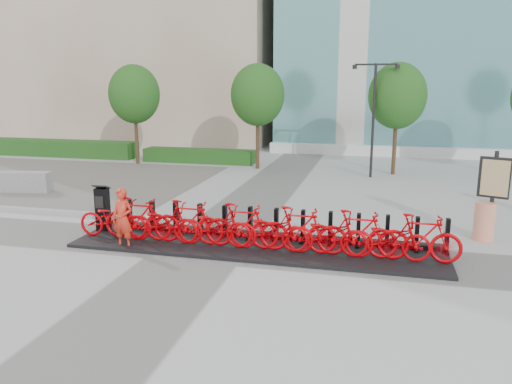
% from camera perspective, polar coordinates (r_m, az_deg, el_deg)
% --- Properties ---
extents(ground, '(120.00, 120.00, 0.00)m').
position_cam_1_polar(ground, '(13.20, -5.81, -6.24)').
color(ground, '#B0B0B0').
extents(gravel_patch, '(14.00, 14.00, 0.00)m').
position_cam_1_polar(gravel_patch, '(23.93, -23.06, 1.34)').
color(gravel_patch, '#51504F').
rests_on(gravel_patch, ground).
extents(hedge_a, '(10.00, 1.40, 0.90)m').
position_cam_1_polar(hedge_a, '(31.39, -21.97, 4.69)').
color(hedge_a, '#17430F').
rests_on(hedge_a, ground).
extents(hedge_b, '(6.00, 1.20, 0.70)m').
position_cam_1_polar(hedge_b, '(26.90, -6.50, 4.14)').
color(hedge_b, '#17430F').
rests_on(hedge_b, ground).
extents(tree_0, '(2.60, 2.60, 5.10)m').
position_cam_1_polar(tree_0, '(26.74, -13.73, 10.80)').
color(tree_0, '#4B3A20').
rests_on(tree_0, ground).
extents(tree_1, '(2.60, 2.60, 5.10)m').
position_cam_1_polar(tree_1, '(24.45, 0.18, 11.02)').
color(tree_1, '#4B3A20').
rests_on(tree_1, ground).
extents(tree_2, '(2.60, 2.60, 5.10)m').
position_cam_1_polar(tree_2, '(23.78, 15.86, 10.51)').
color(tree_2, '#4B3A20').
rests_on(tree_2, ground).
extents(streetlamp, '(2.00, 0.20, 5.00)m').
position_cam_1_polar(streetlamp, '(22.78, 13.32, 9.43)').
color(streetlamp, black).
rests_on(streetlamp, ground).
extents(dock_pad, '(9.60, 2.40, 0.08)m').
position_cam_1_polar(dock_pad, '(13.10, 0.02, -6.14)').
color(dock_pad, black).
rests_on(dock_pad, ground).
extents(dock_rail_posts, '(8.74, 0.50, 0.85)m').
position_cam_1_polar(dock_rail_posts, '(13.32, 2.27, -3.74)').
color(dock_rail_posts, black).
rests_on(dock_rail_posts, dock_pad).
extents(bike_0, '(1.98, 0.69, 1.04)m').
position_cam_1_polar(bike_0, '(14.04, -16.00, -2.96)').
color(bike_0, '#BD0005').
rests_on(bike_0, dock_pad).
extents(bike_1, '(1.92, 0.54, 1.16)m').
position_cam_1_polar(bike_1, '(13.69, -13.39, -2.96)').
color(bike_1, '#BD0005').
rests_on(bike_1, dock_pad).
extents(bike_2, '(1.98, 0.69, 1.04)m').
position_cam_1_polar(bike_2, '(13.40, -10.63, -3.42)').
color(bike_2, '#BD0005').
rests_on(bike_2, dock_pad).
extents(bike_3, '(1.92, 0.54, 1.16)m').
position_cam_1_polar(bike_3, '(13.11, -7.77, -3.42)').
color(bike_3, '#BD0005').
rests_on(bike_3, dock_pad).
extents(bike_4, '(1.98, 0.69, 1.04)m').
position_cam_1_polar(bike_4, '(12.88, -4.77, -3.89)').
color(bike_4, '#BD0005').
rests_on(bike_4, dock_pad).
extents(bike_5, '(1.92, 0.54, 1.16)m').
position_cam_1_polar(bike_5, '(12.66, -1.68, -3.87)').
color(bike_5, '#BD0005').
rests_on(bike_5, dock_pad).
extents(bike_6, '(1.98, 0.69, 1.04)m').
position_cam_1_polar(bike_6, '(12.51, 1.51, -4.35)').
color(bike_6, '#BD0005').
rests_on(bike_6, dock_pad).
extents(bike_7, '(1.92, 0.54, 1.16)m').
position_cam_1_polar(bike_7, '(12.37, 4.78, -4.31)').
color(bike_7, '#BD0005').
rests_on(bike_7, dock_pad).
extents(bike_8, '(1.98, 0.69, 1.04)m').
position_cam_1_polar(bike_8, '(12.30, 8.10, -4.77)').
color(bike_8, '#BD0005').
rests_on(bike_8, dock_pad).
extents(bike_9, '(1.92, 0.54, 1.16)m').
position_cam_1_polar(bike_9, '(12.24, 11.47, -4.71)').
color(bike_9, '#BD0005').
rests_on(bike_9, dock_pad).
extents(bike_10, '(1.98, 0.69, 1.04)m').
position_cam_1_polar(bike_10, '(12.26, 14.84, -5.14)').
color(bike_10, '#BD0005').
rests_on(bike_10, dock_pad).
extents(bike_11, '(1.92, 0.54, 1.16)m').
position_cam_1_polar(bike_11, '(12.28, 18.22, -5.04)').
color(bike_11, '#BD0005').
rests_on(bike_11, dock_pad).
extents(kiosk, '(0.43, 0.37, 1.34)m').
position_cam_1_polar(kiosk, '(14.80, -17.12, -1.77)').
color(kiosk, black).
rests_on(kiosk, dock_pad).
extents(worker_red, '(0.62, 0.44, 1.59)m').
position_cam_1_polar(worker_red, '(13.24, -15.01, -2.96)').
color(worker_red, red).
rests_on(worker_red, ground).
extents(construction_barrel, '(0.72, 0.72, 1.04)m').
position_cam_1_polar(construction_barrel, '(14.89, 24.63, -3.08)').
color(construction_barrel, '#FF4707').
rests_on(construction_barrel, ground).
extents(jersey_barrier, '(2.10, 0.90, 0.79)m').
position_cam_1_polar(jersey_barrier, '(21.48, -24.98, 1.05)').
color(jersey_barrier, '#9E9E9E').
rests_on(jersey_barrier, ground).
extents(map_sign, '(0.79, 0.38, 2.43)m').
position_cam_1_polar(map_sign, '(14.82, 25.56, 1.09)').
color(map_sign, black).
rests_on(map_sign, ground).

